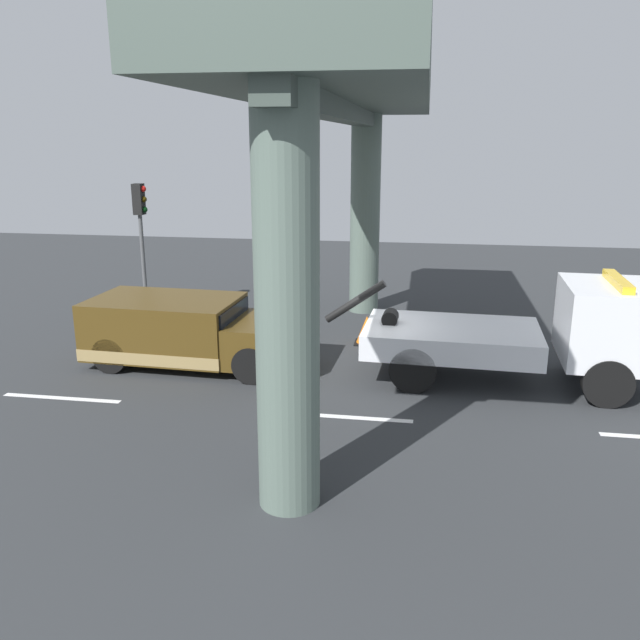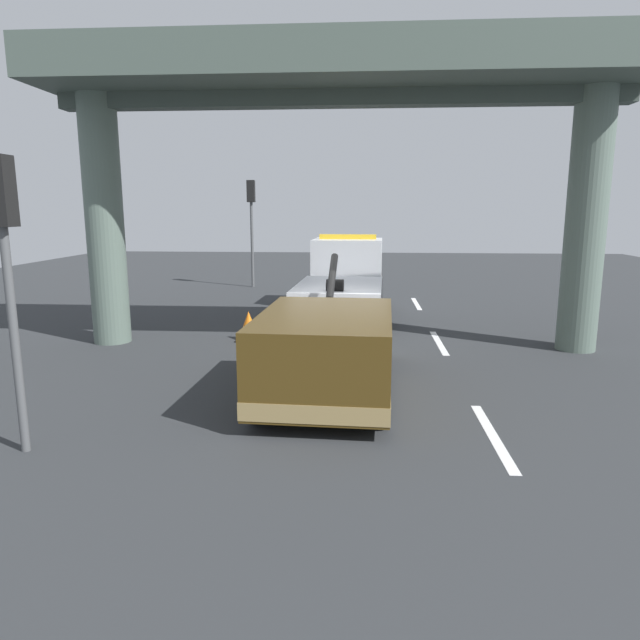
% 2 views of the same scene
% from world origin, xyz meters
% --- Properties ---
extents(ground_plane, '(60.00, 40.00, 0.10)m').
position_xyz_m(ground_plane, '(0.00, 0.00, -0.05)').
color(ground_plane, '#2D3033').
extents(lane_stripe_west, '(2.60, 0.16, 0.01)m').
position_xyz_m(lane_stripe_west, '(-6.00, -2.54, 0.00)').
color(lane_stripe_west, silver).
rests_on(lane_stripe_west, ground).
extents(lane_stripe_mid, '(2.60, 0.16, 0.01)m').
position_xyz_m(lane_stripe_mid, '(0.00, -2.54, 0.00)').
color(lane_stripe_mid, silver).
rests_on(lane_stripe_mid, ground).
extents(tow_truck_white, '(7.30, 2.66, 2.46)m').
position_xyz_m(tow_truck_white, '(3.98, -0.03, 1.20)').
color(tow_truck_white, white).
rests_on(tow_truck_white, ground).
extents(towed_van_green, '(5.29, 2.42, 1.58)m').
position_xyz_m(towed_van_green, '(-4.12, 0.00, 0.78)').
color(towed_van_green, '#4C3814').
rests_on(towed_van_green, ground).
extents(overpass_structure, '(3.60, 13.39, 6.84)m').
position_xyz_m(overpass_structure, '(-0.46, 0.00, 5.76)').
color(overpass_structure, '#596B60').
rests_on(overpass_structure, ground).
extents(traffic_light_near, '(0.39, 0.32, 3.98)m').
position_xyz_m(traffic_light_near, '(-6.98, 4.07, 2.91)').
color(traffic_light_near, '#515456').
rests_on(traffic_light_near, ground).
extents(traffic_cone_orange, '(0.63, 0.63, 0.75)m').
position_xyz_m(traffic_cone_orange, '(-0.04, 2.29, 0.36)').
color(traffic_cone_orange, orange).
rests_on(traffic_cone_orange, ground).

